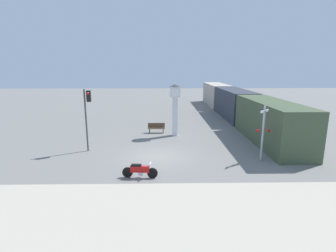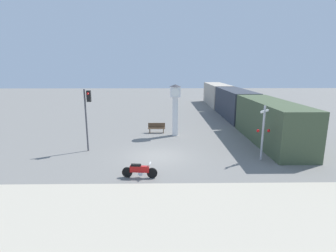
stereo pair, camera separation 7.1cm
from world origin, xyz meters
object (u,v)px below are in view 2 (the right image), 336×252
motorcycle (139,170)px  traffic_light (87,109)px  railroad_crossing_signal (263,131)px  clock_tower (175,102)px  freight_train (235,104)px  bench (157,128)px

motorcycle → traffic_light: size_ratio=0.44×
railroad_crossing_signal → clock_tower: bearing=130.4°
railroad_crossing_signal → traffic_light: bearing=170.1°
freight_train → bench: 12.12m
traffic_light → freight_train: bearing=42.6°
freight_train → bench: bearing=-141.0°
motorcycle → freight_train: size_ratio=0.06×
clock_tower → railroad_crossing_signal: clock_tower is taller
motorcycle → freight_train: bearing=65.8°
motorcycle → bench: size_ratio=1.25×
traffic_light → bench: bearing=48.4°
motorcycle → freight_train: (10.05, 17.90, 1.28)m
motorcycle → traffic_light: (-4.11, 4.90, 2.69)m
freight_train → railroad_crossing_signal: railroad_crossing_signal is taller
freight_train → railroad_crossing_signal: 15.24m
bench → motorcycle: bearing=-93.8°
clock_tower → traffic_light: (-6.49, -4.38, 0.08)m
bench → traffic_light: bearing=-131.6°
motorcycle → bench: bearing=91.3°
clock_tower → freight_train: clock_tower is taller
motorcycle → clock_tower: (2.38, 9.29, 2.61)m
motorcycle → railroad_crossing_signal: size_ratio=0.55×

